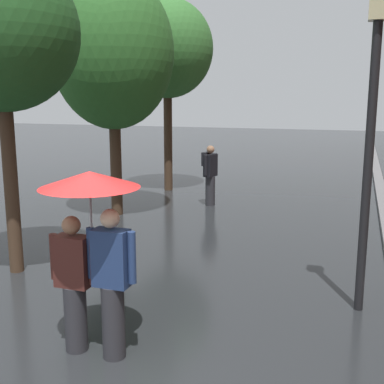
# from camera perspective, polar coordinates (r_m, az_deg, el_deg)

# --- Properties ---
(kerb_strip) EXTENTS (0.30, 36.00, 0.12)m
(kerb_strip) POSITION_cam_1_polar(r_m,az_deg,el_deg) (14.11, 21.29, -1.35)
(kerb_strip) COLOR slate
(kerb_strip) RESTS_ON ground
(street_tree_0) EXTENTS (2.45, 2.45, 5.14)m
(street_tree_0) POSITION_cam_1_polar(r_m,az_deg,el_deg) (8.52, -21.35, 16.78)
(street_tree_0) COLOR #473323
(street_tree_0) RESTS_ON ground
(street_tree_1) EXTENTS (2.90, 2.90, 5.76)m
(street_tree_1) POSITION_cam_1_polar(r_m,az_deg,el_deg) (12.19, -9.19, 15.67)
(street_tree_1) COLOR #473323
(street_tree_1) RESTS_ON ground
(street_tree_2) EXTENTS (2.75, 2.75, 5.76)m
(street_tree_2) POSITION_cam_1_polar(r_m,az_deg,el_deg) (15.28, -2.89, 16.17)
(street_tree_2) COLOR #473323
(street_tree_2) RESTS_ON ground
(couple_under_umbrella) EXTENTS (1.11, 1.11, 2.13)m
(couple_under_umbrella) POSITION_cam_1_polar(r_m,az_deg,el_deg) (5.56, -11.54, -5.06)
(couple_under_umbrella) COLOR #2D2D33
(couple_under_umbrella) RESTS_ON ground
(street_lamp_post) EXTENTS (0.24, 0.24, 4.16)m
(street_lamp_post) POSITION_cam_1_polar(r_m,az_deg,el_deg) (6.83, 19.96, 6.39)
(street_lamp_post) COLOR black
(street_lamp_post) RESTS_ON ground
(pedestrian_walking_midground) EXTENTS (0.39, 0.57, 1.62)m
(pedestrian_walking_midground) POSITION_cam_1_polar(r_m,az_deg,el_deg) (13.21, 2.09, 2.15)
(pedestrian_walking_midground) COLOR #2D2D33
(pedestrian_walking_midground) RESTS_ON ground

